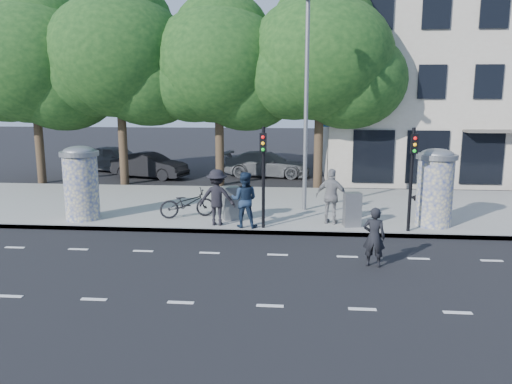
# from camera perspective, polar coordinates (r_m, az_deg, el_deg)

# --- Properties ---
(ground) EXTENTS (120.00, 120.00, 0.00)m
(ground) POSITION_cam_1_polar(r_m,az_deg,el_deg) (13.27, 2.20, -9.06)
(ground) COLOR black
(ground) RESTS_ON ground
(sidewalk) EXTENTS (40.00, 8.00, 0.15)m
(sidewalk) POSITION_cam_1_polar(r_m,az_deg,el_deg) (20.46, 3.27, -1.69)
(sidewalk) COLOR gray
(sidewalk) RESTS_ON ground
(curb) EXTENTS (40.00, 0.10, 0.16)m
(curb) POSITION_cam_1_polar(r_m,az_deg,el_deg) (16.63, 2.83, -4.65)
(curb) COLOR slate
(curb) RESTS_ON ground
(lane_dash_near) EXTENTS (32.00, 0.12, 0.01)m
(lane_dash_near) POSITION_cam_1_polar(r_m,az_deg,el_deg) (11.23, 1.62, -12.88)
(lane_dash_near) COLOR silver
(lane_dash_near) RESTS_ON ground
(lane_dash_far) EXTENTS (32.00, 0.12, 0.01)m
(lane_dash_far) POSITION_cam_1_polar(r_m,az_deg,el_deg) (14.60, 2.48, -7.18)
(lane_dash_far) COLOR silver
(lane_dash_far) RESTS_ON ground
(ad_column_left) EXTENTS (1.36, 1.36, 2.65)m
(ad_column_left) POSITION_cam_1_polar(r_m,az_deg,el_deg) (18.91, -19.37, 1.17)
(ad_column_left) COLOR beige
(ad_column_left) RESTS_ON sidewalk
(ad_column_right) EXTENTS (1.36, 1.36, 2.65)m
(ad_column_right) POSITION_cam_1_polar(r_m,az_deg,el_deg) (18.02, 19.79, 0.69)
(ad_column_right) COLOR beige
(ad_column_right) RESTS_ON sidewalk
(traffic_pole_near) EXTENTS (0.22, 0.31, 3.40)m
(traffic_pole_near) POSITION_cam_1_polar(r_m,az_deg,el_deg) (16.46, 0.84, 2.87)
(traffic_pole_near) COLOR black
(traffic_pole_near) RESTS_ON sidewalk
(traffic_pole_far) EXTENTS (0.22, 0.31, 3.40)m
(traffic_pole_far) POSITION_cam_1_polar(r_m,az_deg,el_deg) (16.81, 17.40, 2.54)
(traffic_pole_far) COLOR black
(traffic_pole_far) RESTS_ON sidewalk
(street_lamp) EXTENTS (0.25, 0.93, 8.00)m
(street_lamp) POSITION_cam_1_polar(r_m,az_deg,el_deg) (19.10, 5.79, 11.64)
(street_lamp) COLOR slate
(street_lamp) RESTS_ON sidewalk
(tree_far_left) EXTENTS (7.20, 7.20, 9.26)m
(tree_far_left) POSITION_cam_1_polar(r_m,az_deg,el_deg) (28.47, -24.16, 13.32)
(tree_far_left) COLOR #38281C
(tree_far_left) RESTS_ON ground
(tree_mid_left) EXTENTS (7.20, 7.20, 9.57)m
(tree_mid_left) POSITION_cam_1_polar(r_m,az_deg,el_deg) (26.64, -15.44, 14.76)
(tree_mid_left) COLOR #38281C
(tree_mid_left) RESTS_ON ground
(tree_near_left) EXTENTS (6.80, 6.80, 8.97)m
(tree_near_left) POSITION_cam_1_polar(r_m,az_deg,el_deg) (25.54, -4.31, 14.32)
(tree_near_left) COLOR #38281C
(tree_near_left) RESTS_ON ground
(tree_center) EXTENTS (7.00, 7.00, 9.30)m
(tree_center) POSITION_cam_1_polar(r_m,az_deg,el_deg) (24.84, 7.38, 14.93)
(tree_center) COLOR #38281C
(tree_center) RESTS_ON ground
(building) EXTENTS (20.30, 15.85, 12.00)m
(building) POSITION_cam_1_polar(r_m,az_deg,el_deg) (34.43, 25.02, 12.35)
(building) COLOR #B6AA99
(building) RESTS_ON ground
(ped_c) EXTENTS (0.97, 0.78, 1.89)m
(ped_c) POSITION_cam_1_polar(r_m,az_deg,el_deg) (16.82, -1.35, -0.89)
(ped_c) COLOR #1A2A42
(ped_c) RESTS_ON sidewalk
(ped_d) EXTENTS (1.25, 0.72, 1.93)m
(ped_d) POSITION_cam_1_polar(r_m,az_deg,el_deg) (17.15, -4.48, -0.61)
(ped_d) COLOR black
(ped_d) RESTS_ON sidewalk
(ped_e) EXTENTS (1.28, 0.96, 1.93)m
(ped_e) POSITION_cam_1_polar(r_m,az_deg,el_deg) (17.45, 8.64, -0.51)
(ped_e) COLOR gray
(ped_e) RESTS_ON sidewalk
(ped_f) EXTENTS (1.53, 1.05, 1.55)m
(ped_f) POSITION_cam_1_polar(r_m,az_deg,el_deg) (18.29, 19.22, -1.08)
(ped_f) COLOR black
(ped_f) RESTS_ON sidewalk
(man_road) EXTENTS (0.67, 0.52, 1.63)m
(man_road) POSITION_cam_1_polar(r_m,az_deg,el_deg) (13.80, 13.35, -5.02)
(man_road) COLOR black
(man_road) RESTS_ON ground
(bicycle) EXTENTS (1.41, 2.12, 1.06)m
(bicycle) POSITION_cam_1_polar(r_m,az_deg,el_deg) (18.42, -7.86, -1.28)
(bicycle) COLOR black
(bicycle) RESTS_ON sidewalk
(cabinet_left) EXTENTS (0.68, 0.59, 1.20)m
(cabinet_left) POSITION_cam_1_polar(r_m,az_deg,el_deg) (17.96, -2.82, -1.27)
(cabinet_left) COLOR slate
(cabinet_left) RESTS_ON sidewalk
(cabinet_right) EXTENTS (0.62, 0.50, 1.17)m
(cabinet_right) POSITION_cam_1_polar(r_m,az_deg,el_deg) (17.30, 10.94, -1.97)
(cabinet_right) COLOR slate
(cabinet_right) RESTS_ON sidewalk
(car_left) EXTENTS (3.51, 5.07, 1.60)m
(car_left) POSITION_cam_1_polar(r_m,az_deg,el_deg) (31.44, -15.69, 3.69)
(car_left) COLOR #55585D
(car_left) RESTS_ON ground
(car_mid) EXTENTS (2.56, 4.53, 1.41)m
(car_mid) POSITION_cam_1_polar(r_m,az_deg,el_deg) (28.58, -12.05, 2.97)
(car_mid) COLOR black
(car_mid) RESTS_ON ground
(car_right) EXTENTS (2.53, 5.09, 1.42)m
(car_right) POSITION_cam_1_polar(r_m,az_deg,el_deg) (28.53, 1.23, 3.21)
(car_right) COLOR slate
(car_right) RESTS_ON ground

